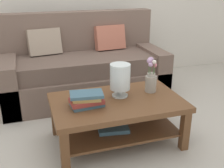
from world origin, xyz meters
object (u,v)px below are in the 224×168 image
book_stack_main (87,99)px  flower_pitcher (151,79)px  couch (84,69)px  coffee_table (117,111)px  glass_hurricane_vase (120,78)px

book_stack_main → flower_pitcher: 0.68m
flower_pitcher → book_stack_main: bearing=-168.8°
couch → flower_pitcher: 1.20m
couch → flower_pitcher: size_ratio=5.94×
couch → book_stack_main: size_ratio=6.73×
book_stack_main → couch: bearing=79.0°
coffee_table → glass_hurricane_vase: 0.32m
glass_hurricane_vase → flower_pitcher: flower_pitcher is taller
book_stack_main → glass_hurricane_vase: size_ratio=0.96×
book_stack_main → glass_hurricane_vase: bearing=18.5°
coffee_table → glass_hurricane_vase: (0.06, 0.08, 0.30)m
flower_pitcher → glass_hurricane_vase: bearing=-177.0°
couch → flower_pitcher: (0.43, -1.10, 0.20)m
coffee_table → glass_hurricane_vase: size_ratio=3.81×
glass_hurricane_vase → flower_pitcher: size_ratio=0.92×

